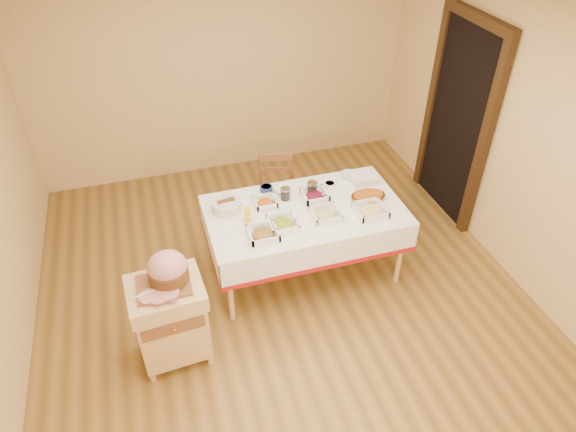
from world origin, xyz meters
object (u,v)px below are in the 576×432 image
at_px(ham_on_board, 167,271).
at_px(preserve_jar_right, 312,189).
at_px(butcher_cart, 171,318).
at_px(brass_platter, 368,196).
at_px(dining_table, 305,223).
at_px(bread_basket, 226,206).
at_px(dining_chair, 276,194).
at_px(preserve_jar_left, 285,194).
at_px(plate_stack, 362,178).
at_px(mustard_bottle, 247,214).

distance_m(ham_on_board, preserve_jar_right, 1.69).
relative_size(butcher_cart, preserve_jar_right, 6.31).
relative_size(butcher_cart, brass_platter, 2.41).
bearing_deg(dining_table, bread_basket, 164.28).
distance_m(dining_table, dining_chair, 0.78).
xyz_separation_m(dining_chair, preserve_jar_right, (0.20, -0.54, 0.38)).
relative_size(preserve_jar_left, plate_stack, 0.51).
bearing_deg(mustard_bottle, preserve_jar_left, 28.46).
xyz_separation_m(dining_chair, mustard_bottle, (-0.49, -0.78, 0.40)).
bearing_deg(butcher_cart, dining_chair, 47.98).
bearing_deg(ham_on_board, bread_basket, 53.73).
xyz_separation_m(mustard_bottle, bread_basket, (-0.15, 0.21, -0.03)).
height_order(plate_stack, brass_platter, plate_stack).
xyz_separation_m(dining_chair, ham_on_board, (-1.25, -1.40, 0.49)).
bearing_deg(ham_on_board, preserve_jar_left, 35.74).
bearing_deg(dining_table, butcher_cart, -153.42).
xyz_separation_m(dining_chair, brass_platter, (0.69, -0.76, 0.34)).
distance_m(butcher_cart, preserve_jar_left, 1.55).
relative_size(mustard_bottle, bread_basket, 0.67).
relative_size(butcher_cart, preserve_jar_left, 6.68).
height_order(butcher_cart, plate_stack, plate_stack).
relative_size(dining_table, dining_chair, 2.12).
distance_m(dining_table, brass_platter, 0.66).
distance_m(preserve_jar_right, plate_stack, 0.55).
relative_size(dining_chair, preserve_jar_right, 6.68).
height_order(bread_basket, brass_platter, bread_basket).
xyz_separation_m(dining_table, ham_on_board, (-1.31, -0.64, 0.33)).
distance_m(ham_on_board, bread_basket, 1.05).
height_order(dining_table, mustard_bottle, mustard_bottle).
bearing_deg(mustard_bottle, plate_stack, 13.76).
height_order(ham_on_board, bread_basket, ham_on_board).
relative_size(preserve_jar_right, brass_platter, 0.38).
height_order(preserve_jar_right, bread_basket, preserve_jar_right).
distance_m(butcher_cart, plate_stack, 2.28).
xyz_separation_m(bread_basket, plate_stack, (1.39, 0.09, -0.02)).
relative_size(preserve_jar_left, bread_basket, 0.45).
relative_size(preserve_jar_right, mustard_bottle, 0.72).
relative_size(butcher_cart, dining_chair, 0.94).
xyz_separation_m(butcher_cart, plate_stack, (2.05, 0.96, 0.34)).
bearing_deg(dining_table, preserve_jar_right, 56.46).
height_order(dining_chair, preserve_jar_right, preserve_jar_right).
distance_m(preserve_jar_right, brass_platter, 0.54).
distance_m(butcher_cart, preserve_jar_right, 1.78).
distance_m(ham_on_board, plate_stack, 2.21).
bearing_deg(plate_stack, preserve_jar_right, -173.14).
bearing_deg(brass_platter, butcher_cart, -161.34).
height_order(dining_table, ham_on_board, ham_on_board).
bearing_deg(dining_table, ham_on_board, -153.86).
distance_m(butcher_cart, ham_on_board, 0.47).
height_order(preserve_jar_left, bread_basket, preserve_jar_left).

